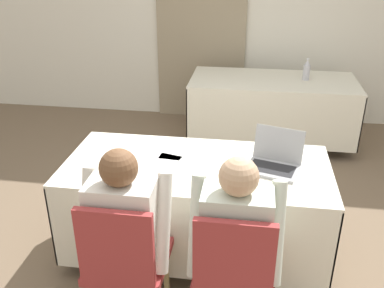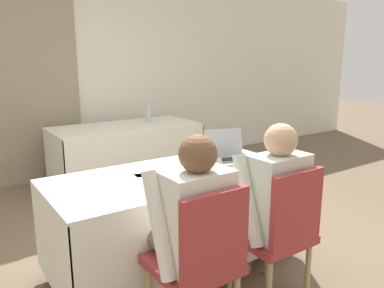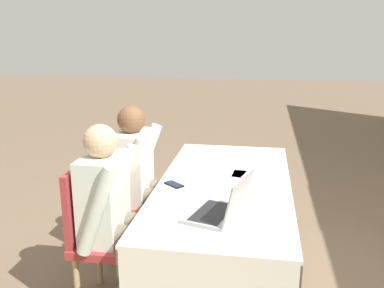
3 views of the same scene
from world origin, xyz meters
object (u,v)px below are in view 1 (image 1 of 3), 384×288
Objects in this scene: water_bottle at (307,70)px; person_white_shirt at (236,235)px; laptop at (274,162)px; person_checkered_shirt at (128,225)px; chair_near_right at (234,271)px; cell_phone at (204,189)px; chair_near_left at (125,260)px.

water_bottle is 2.78m from person_white_shirt.
person_checkered_shirt is at bearing -125.59° from laptop.
chair_near_right is 0.78× the size of person_checkered_shirt.
person_checkered_shirt is at bearing 0.00° from person_white_shirt.
cell_phone is at bearing -108.70° from water_bottle.
laptop is 1.04m from person_checkered_shirt.
chair_near_right reaches higher than cell_phone.
water_bottle is (0.81, 2.40, 0.10)m from cell_phone.
person_checkered_shirt is (-0.81, -0.64, -0.12)m from laptop.
person_checkered_shirt and person_white_shirt have the same top height.
person_white_shirt is at bearing -90.00° from chair_near_right.
water_bottle reaches higher than chair_near_right.
water_bottle is at bearing -113.94° from person_checkered_shirt.
cell_phone is at bearing -55.90° from person_white_shirt.
chair_near_left is at bearing 9.71° from person_white_shirt.
person_checkered_shirt is (-0.39, -0.31, -0.08)m from cell_phone.
person_checkered_shirt reaches higher than cell_phone.
person_white_shirt is at bearing -92.00° from laptop.
chair_near_right is at bearing -102.05° from water_bottle.
laptop reaches higher than cell_phone.
person_checkered_shirt reaches higher than chair_near_right.
person_checkered_shirt reaches higher than laptop.
laptop is at bearing -137.33° from chair_near_left.
laptop is 0.34× the size of person_white_shirt.
person_checkered_shirt is (-0.60, 0.10, 0.16)m from chair_near_right.
laptop is at bearing -100.75° from water_bottle.
chair_near_left is at bearing -113.16° from water_bottle.
cell_phone is 0.51m from person_checkered_shirt.
cell_phone is 0.16× the size of chair_near_left.
cell_phone is (-0.42, -0.33, -0.04)m from laptop.
laptop is 0.44× the size of chair_near_right.
chair_near_right is (0.60, 0.00, 0.00)m from chair_near_left.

